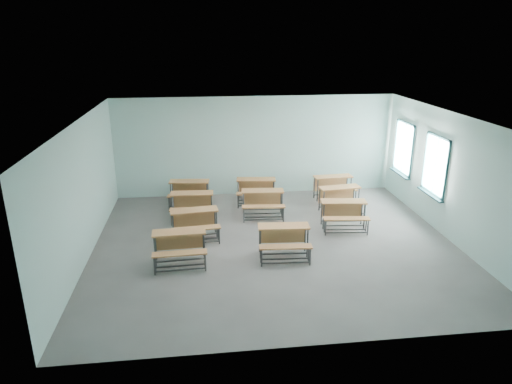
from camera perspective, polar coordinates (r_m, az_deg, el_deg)
room at (r=11.06m, az=2.89°, el=1.06°), size 9.04×8.04×3.24m
desk_unit_r0c0 at (r=10.62m, az=-9.55°, el=-6.33°), size 1.24×0.86×0.76m
desk_unit_r0c1 at (r=10.80m, az=3.51°, el=-5.63°), size 1.27×0.90×0.76m
desk_unit_r1c0 at (r=11.82m, az=-7.65°, el=-3.50°), size 1.29×0.93×0.76m
desk_unit_r1c2 at (r=12.55m, az=10.94°, el=-2.32°), size 1.29×0.94×0.76m
desk_unit_r2c0 at (r=13.08m, az=-8.01°, el=-1.27°), size 1.24×0.86×0.76m
desk_unit_r2c1 at (r=13.15m, az=0.85°, el=-0.95°), size 1.27×0.90×0.76m
desk_unit_r2c2 at (r=13.69m, az=10.55°, el=-0.48°), size 1.30×0.96×0.76m
desk_unit_r3c0 at (r=14.16m, az=-8.36°, el=0.31°), size 1.29×0.94×0.76m
desk_unit_r3c1 at (r=14.20m, az=0.02°, el=0.58°), size 1.29×0.94×0.76m
desk_unit_r3c2 at (r=14.69m, az=9.71°, el=0.93°), size 1.27×0.90×0.76m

